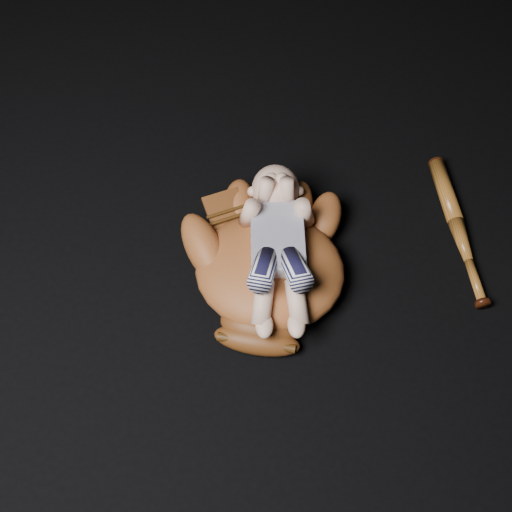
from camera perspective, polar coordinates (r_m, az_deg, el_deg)
name	(u,v)px	position (r m, az deg, el deg)	size (l,w,h in m)	color
baseball_glove	(270,266)	(1.38, 1.25, -0.87)	(0.40, 0.46, 0.14)	brown
newborn_baby	(278,248)	(1.33, 2.00, 0.68)	(0.18, 0.40, 0.16)	#D6A38A
baseball_bat	(458,230)	(1.58, 17.54, 2.25)	(0.04, 0.42, 0.04)	brown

